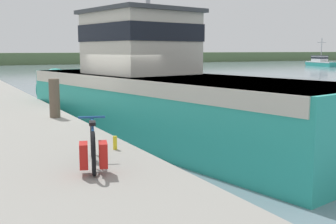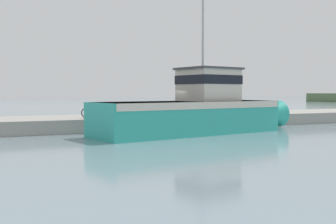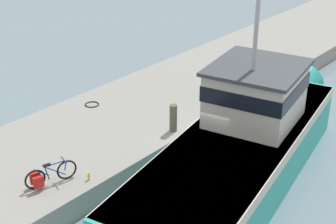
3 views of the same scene
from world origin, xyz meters
TOP-DOWN VIEW (x-y plane):
  - ground_plane at (0.00, 0.00)m, footprint 320.00×320.00m
  - far_shoreline at (30.00, 68.59)m, footprint 180.00×5.00m
  - fishing_boat_main at (1.42, -0.24)m, footprint 5.44×13.94m
  - boat_blue_far at (50.54, 37.33)m, footprint 3.68×8.20m
  - boat_orange_near at (22.27, 36.30)m, footprint 5.22×3.69m
  - bicycle_touring at (-2.32, -5.55)m, footprint 0.73×1.63m
  - mooring_post at (-1.64, -0.24)m, footprint 0.28×0.28m
  - water_bottle_by_bike at (-1.57, -4.51)m, footprint 0.08×0.08m

SIDE VIEW (x-z plane):
  - ground_plane at x=0.00m, z-range 0.00..0.00m
  - boat_blue_far at x=50.54m, z-range -1.59..2.97m
  - boat_orange_near at x=22.27m, z-range -0.22..1.72m
  - water_bottle_by_bike at x=-1.57m, z-range 0.82..1.07m
  - far_shoreline at x=30.00m, z-range 0.00..2.12m
  - bicycle_touring at x=-2.32m, z-range 0.79..1.52m
  - mooring_post at x=-1.64m, z-range 0.82..1.87m
  - fishing_boat_main at x=1.42m, z-range -3.56..6.35m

